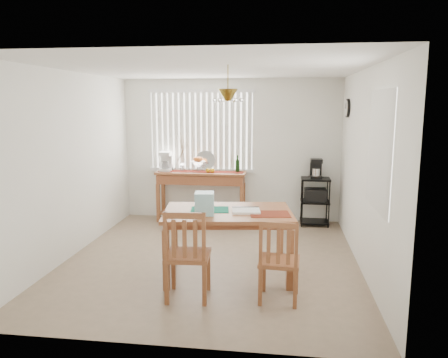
# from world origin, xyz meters

# --- Properties ---
(ground) EXTENTS (4.00, 4.50, 0.01)m
(ground) POSITION_xyz_m (0.00, 0.00, -0.01)
(ground) COLOR gray
(room_shell) EXTENTS (4.20, 4.70, 2.70)m
(room_shell) POSITION_xyz_m (0.00, 0.02, 1.69)
(room_shell) COLOR white
(room_shell) RESTS_ON ground
(sideboard) EXTENTS (1.64, 0.46, 0.92)m
(sideboard) POSITION_xyz_m (-0.51, 2.00, 0.69)
(sideboard) COLOR #945632
(sideboard) RESTS_ON ground
(sideboard_items) EXTENTS (1.56, 0.39, 0.71)m
(sideboard_items) POSITION_xyz_m (-0.79, 2.02, 1.07)
(sideboard_items) COLOR maroon
(sideboard_items) RESTS_ON sideboard
(wire_cart) EXTENTS (0.50, 0.40, 0.85)m
(wire_cart) POSITION_xyz_m (1.55, 2.00, 0.51)
(wire_cart) COLOR black
(wire_cart) RESTS_ON ground
(cart_items) EXTENTS (0.20, 0.24, 0.35)m
(cart_items) POSITION_xyz_m (1.55, 2.01, 1.01)
(cart_items) COLOR black
(cart_items) RESTS_ON wire_cart
(dining_table) EXTENTS (1.69, 1.21, 0.84)m
(dining_table) POSITION_xyz_m (0.29, -0.55, 0.74)
(dining_table) COLOR #945632
(dining_table) RESTS_ON ground
(table_items) EXTENTS (1.26, 0.55, 0.27)m
(table_items) POSITION_xyz_m (0.16, -0.70, 0.94)
(table_items) COLOR #15765A
(table_items) RESTS_ON dining_table
(chair_left) EXTENTS (0.51, 0.51, 1.03)m
(chair_left) POSITION_xyz_m (-0.06, -1.27, 0.51)
(chair_left) COLOR #945632
(chair_left) RESTS_ON ground
(chair_right) EXTENTS (0.46, 0.46, 0.94)m
(chair_right) POSITION_xyz_m (0.94, -1.20, 0.46)
(chair_right) COLOR #945632
(chair_right) RESTS_ON ground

